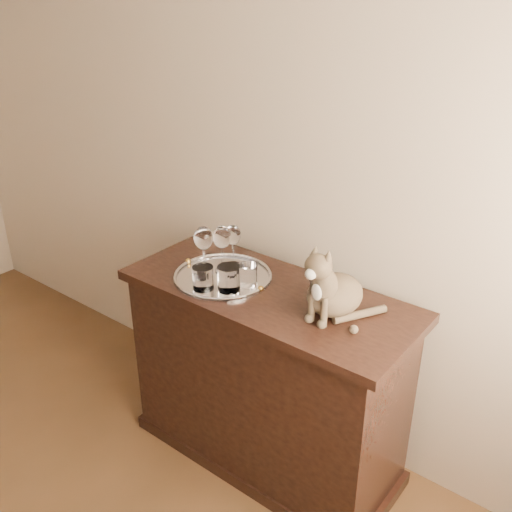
{
  "coord_description": "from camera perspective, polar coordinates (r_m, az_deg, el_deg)",
  "views": [
    {
      "loc": [
        1.76,
        0.37,
        1.94
      ],
      "look_at": [
        0.53,
        1.95,
        0.98
      ],
      "focal_mm": 40.0,
      "sensor_mm": 36.0,
      "label": 1
    }
  ],
  "objects": [
    {
      "name": "wall_back",
      "position": [
        2.64,
        -5.28,
        12.73
      ],
      "size": [
        4.0,
        0.1,
        2.7
      ],
      "primitive_type": "cube",
      "color": "#C6B094",
      "rests_on": "ground"
    },
    {
      "name": "sideboard",
      "position": [
        2.47,
        1.08,
        -12.09
      ],
      "size": [
        1.2,
        0.5,
        0.85
      ],
      "primitive_type": null,
      "color": "black",
      "rests_on": "ground"
    },
    {
      "name": "tray",
      "position": [
        2.33,
        -3.33,
        -2.14
      ],
      "size": [
        0.4,
        0.4,
        0.01
      ],
      "primitive_type": "cylinder",
      "color": "silver",
      "rests_on": "sideboard"
    },
    {
      "name": "wine_glass_b",
      "position": [
        2.38,
        -2.33,
        1.06
      ],
      "size": [
        0.07,
        0.07,
        0.18
      ],
      "primitive_type": null,
      "color": "white",
      "rests_on": "tray"
    },
    {
      "name": "wine_glass_c",
      "position": [
        2.31,
        -5.24,
        0.57
      ],
      "size": [
        0.08,
        0.08,
        0.21
      ],
      "primitive_type": null,
      "color": "white",
      "rests_on": "tray"
    },
    {
      "name": "wine_glass_d",
      "position": [
        2.32,
        -3.41,
        0.72
      ],
      "size": [
        0.08,
        0.08,
        0.2
      ],
      "primitive_type": null,
      "color": "white",
      "rests_on": "tray"
    },
    {
      "name": "tumbler_a",
      "position": [
        2.2,
        -2.75,
        -2.24
      ],
      "size": [
        0.09,
        0.09,
        0.1
      ],
      "primitive_type": "cylinder",
      "color": "white",
      "rests_on": "tray"
    },
    {
      "name": "tumbler_b",
      "position": [
        2.22,
        -5.32,
        -2.19
      ],
      "size": [
        0.08,
        0.08,
        0.09
      ],
      "primitive_type": "cylinder",
      "color": "white",
      "rests_on": "tray"
    },
    {
      "name": "tumbler_c",
      "position": [
        2.24,
        -0.85,
        -1.9
      ],
      "size": [
        0.08,
        0.08,
        0.09
      ],
      "primitive_type": "cylinder",
      "color": "silver",
      "rests_on": "tray"
    },
    {
      "name": "cat",
      "position": [
        2.04,
        8.02,
        -2.05
      ],
      "size": [
        0.31,
        0.29,
        0.29
      ],
      "primitive_type": null,
      "rotation": [
        0.0,
        0.0,
        -0.08
      ],
      "color": "brown",
      "rests_on": "sideboard"
    }
  ]
}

